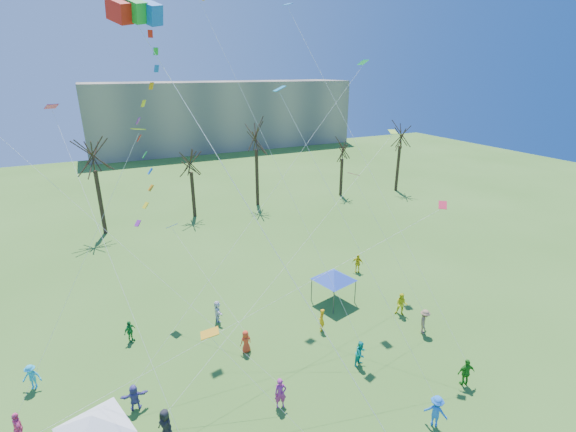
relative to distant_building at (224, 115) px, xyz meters
name	(u,v)px	position (x,y,z in m)	size (l,w,h in m)	color
distant_building	(224,115)	(0.00, 0.00, 0.00)	(60.00, 14.00, 15.00)	gray
bare_tree_row	(196,158)	(-17.93, -45.68, 0.06)	(71.00, 9.78, 11.99)	black
big_box_kite	(154,134)	(-26.26, -74.55, 7.43)	(4.79, 6.99, 22.19)	red
canopy_tent_white	(93,423)	(-30.68, -76.88, -4.97)	(3.81, 3.81, 2.99)	#3F3F44
canopy_tent_blue	(334,275)	(-13.27, -69.62, -5.10)	(3.67, 3.67, 2.83)	#3F3F44
festival_crowd	(261,370)	(-21.85, -75.31, -6.64)	(27.34, 16.99, 1.85)	red
small_kites_aloft	(229,150)	(-21.53, -70.32, 5.56)	(31.51, 17.29, 32.29)	orange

